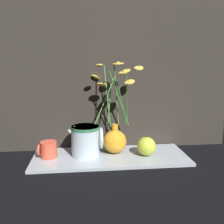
# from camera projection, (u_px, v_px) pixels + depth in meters

# --- Properties ---
(ground_plane) EXTENTS (6.00, 6.00, 0.00)m
(ground_plane) POSITION_uv_depth(u_px,v_px,m) (110.00, 158.00, 1.06)
(ground_plane) COLOR black
(shelf) EXTENTS (0.65, 0.25, 0.01)m
(shelf) POSITION_uv_depth(u_px,v_px,m) (110.00, 157.00, 1.06)
(shelf) COLOR #9EA8B2
(shelf) RESTS_ON ground_plane
(backdrop_wall) EXTENTS (1.15, 0.02, 1.10)m
(backdrop_wall) POSITION_uv_depth(u_px,v_px,m) (107.00, 28.00, 1.09)
(backdrop_wall) COLOR #2D2823
(backdrop_wall) RESTS_ON ground_plane
(vase_with_flowers) EXTENTS (0.22, 0.23, 0.39)m
(vase_with_flowers) POSITION_uv_depth(u_px,v_px,m) (115.00, 136.00, 1.08)
(vase_with_flowers) COLOR orange
(vase_with_flowers) RESTS_ON shelf
(yellow_mug) EXTENTS (0.08, 0.07, 0.07)m
(yellow_mug) POSITION_uv_depth(u_px,v_px,m) (48.00, 150.00, 1.04)
(yellow_mug) COLOR #DB5138
(yellow_mug) RESTS_ON shelf
(ceramic_pitcher) EXTENTS (0.15, 0.12, 0.14)m
(ceramic_pitcher) POSITION_uv_depth(u_px,v_px,m) (86.00, 139.00, 1.05)
(ceramic_pitcher) COLOR silver
(ceramic_pitcher) RESTS_ON shelf
(orange_fruit) EXTENTS (0.08, 0.08, 0.09)m
(orange_fruit) POSITION_uv_depth(u_px,v_px,m) (146.00, 146.00, 1.06)
(orange_fruit) COLOR #B7C638
(orange_fruit) RESTS_ON shelf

